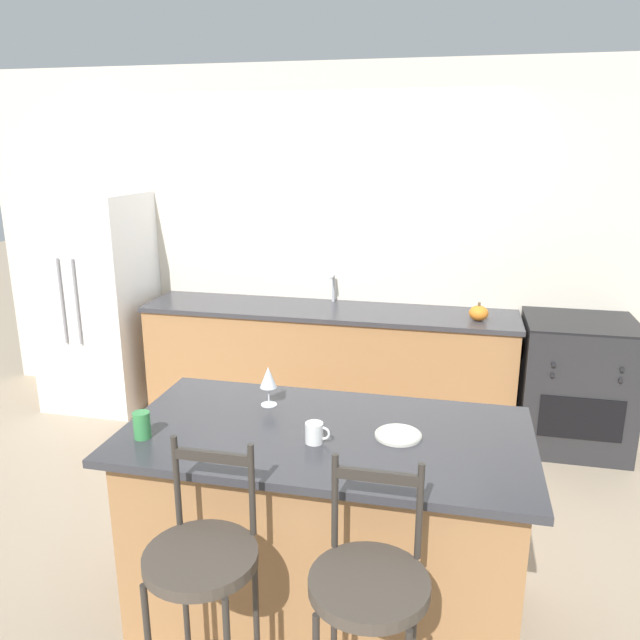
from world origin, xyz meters
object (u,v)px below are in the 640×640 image
object	(u,v)px
refrigerator	(98,301)
wine_glass	(268,378)
oven_range	(575,383)
bar_stool_far	(369,612)
bar_stool_near	(203,584)
tumbler_cup	(142,425)
dinner_plate	(398,435)
coffee_mug	(315,433)
pumpkin_decoration	(479,313)

from	to	relation	value
refrigerator	wine_glass	world-z (taller)	refrigerator
oven_range	bar_stool_far	world-z (taller)	bar_stool_far
bar_stool_near	tumbler_cup	xyz separation A→B (m)	(-0.45, 0.45, 0.36)
refrigerator	dinner_plate	world-z (taller)	refrigerator
bar_stool_far	coffee_mug	distance (m)	0.75
wine_glass	pumpkin_decoration	distance (m)	2.03
tumbler_cup	pumpkin_decoration	bearing A→B (deg)	57.10
tumbler_cup	coffee_mug	bearing A→B (deg)	9.28
bar_stool_far	refrigerator	bearing A→B (deg)	134.53
refrigerator	oven_range	xyz separation A→B (m)	(3.73, 0.02, -0.40)
bar_stool_near	dinner_plate	bearing A→B (deg)	48.96
bar_stool_near	coffee_mug	world-z (taller)	bar_stool_near
bar_stool_far	pumpkin_decoration	xyz separation A→B (m)	(0.38, 2.67, 0.35)
oven_range	tumbler_cup	size ratio (longest dim) A/B	8.03
dinner_plate	coffee_mug	world-z (taller)	coffee_mug
pumpkin_decoration	dinner_plate	bearing A→B (deg)	-100.58
oven_range	bar_stool_far	distance (m)	2.92
wine_glass	coffee_mug	xyz separation A→B (m)	(0.30, -0.33, -0.09)
refrigerator	dinner_plate	bearing A→B (deg)	-36.69
oven_range	wine_glass	world-z (taller)	wine_glass
oven_range	pumpkin_decoration	bearing A→B (deg)	-176.35
dinner_plate	pumpkin_decoration	bearing A→B (deg)	79.42
bar_stool_far	tumbler_cup	world-z (taller)	bar_stool_far
tumbler_cup	refrigerator	bearing A→B (deg)	125.60
wine_glass	pumpkin_decoration	size ratio (longest dim) A/B	1.43
wine_glass	pumpkin_decoration	bearing A→B (deg)	60.27
oven_range	dinner_plate	world-z (taller)	oven_range
coffee_mug	tumbler_cup	size ratio (longest dim) A/B	0.92
pumpkin_decoration	bar_stool_far	bearing A→B (deg)	-98.15
wine_glass	tumbler_cup	size ratio (longest dim) A/B	1.67
dinner_plate	refrigerator	bearing A→B (deg)	143.31
refrigerator	bar_stool_far	distance (m)	3.78
oven_range	bar_stool_near	world-z (taller)	bar_stool_near
tumbler_cup	bar_stool_far	bearing A→B (deg)	-23.59
refrigerator	bar_stool_far	world-z (taller)	refrigerator
bar_stool_near	wine_glass	bearing A→B (deg)	91.81
refrigerator	wine_glass	bearing A→B (deg)	-41.44
dinner_plate	pumpkin_decoration	xyz separation A→B (m)	(0.37, 1.96, 0.04)
oven_range	tumbler_cup	world-z (taller)	tumbler_cup
wine_glass	coffee_mug	distance (m)	0.46
coffee_mug	pumpkin_decoration	bearing A→B (deg)	71.44
coffee_mug	oven_range	bearing A→B (deg)	56.71
refrigerator	tumbler_cup	bearing A→B (deg)	-54.40
oven_range	bar_stool_far	bearing A→B (deg)	-111.75
bar_stool_near	pumpkin_decoration	size ratio (longest dim) A/B	8.08
bar_stool_near	bar_stool_far	world-z (taller)	same
oven_range	coffee_mug	size ratio (longest dim) A/B	8.75
oven_range	wine_glass	size ratio (longest dim) A/B	4.80
coffee_mug	tumbler_cup	world-z (taller)	tumbler_cup
refrigerator	tumbler_cup	distance (m)	2.75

